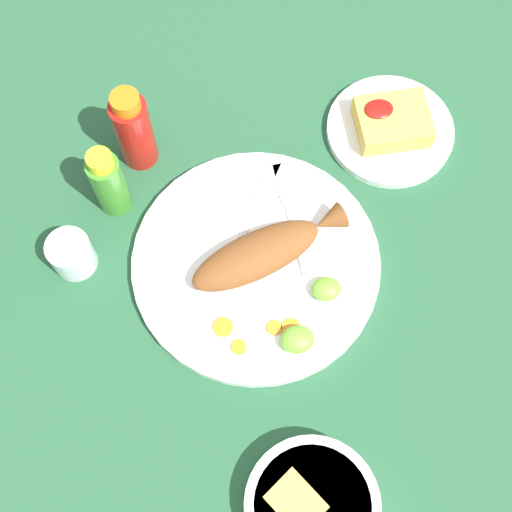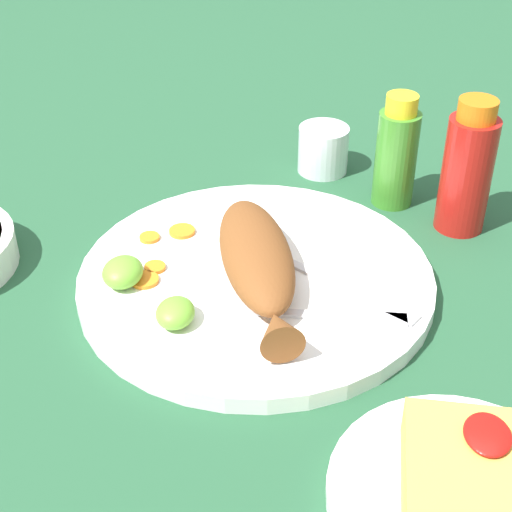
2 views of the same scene
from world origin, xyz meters
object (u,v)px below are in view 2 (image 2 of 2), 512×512
(hot_sauce_bottle_red, at_px, (467,170))
(hot_sauce_bottle_green, at_px, (396,154))
(salt_cup, at_px, (323,152))
(fried_fish, at_px, (258,261))
(fork_far, at_px, (322,315))
(main_plate, at_px, (256,279))
(side_plate_fries, at_px, (461,498))
(fork_near, at_px, (346,289))

(hot_sauce_bottle_red, height_order, hot_sauce_bottle_green, hot_sauce_bottle_red)
(salt_cup, bearing_deg, fried_fish, 170.67)
(hot_sauce_bottle_red, bearing_deg, fork_far, 146.15)
(salt_cup, bearing_deg, main_plate, 169.46)
(fried_fish, xyz_separation_m, salt_cup, (0.27, -0.04, -0.01))
(fried_fish, bearing_deg, main_plate, -0.00)
(fork_far, distance_m, salt_cup, 0.32)
(salt_cup, relative_size, side_plate_fries, 0.32)
(main_plate, height_order, hot_sauce_bottle_green, hot_sauce_bottle_green)
(hot_sauce_bottle_green, bearing_deg, main_plate, 144.68)
(main_plate, height_order, salt_cup, salt_cup)
(fork_near, distance_m, salt_cup, 0.28)
(fried_fish, relative_size, salt_cup, 3.84)
(hot_sauce_bottle_green, relative_size, salt_cup, 2.15)
(main_plate, xyz_separation_m, side_plate_fries, (-0.25, -0.19, -0.00))
(fried_fish, relative_size, fork_near, 1.49)
(hot_sauce_bottle_green, xyz_separation_m, salt_cup, (0.07, 0.09, -0.04))
(fork_far, bearing_deg, hot_sauce_bottle_red, 53.37)
(main_plate, bearing_deg, fork_near, -100.55)
(fried_fish, relative_size, fork_far, 1.32)
(hot_sauce_bottle_red, bearing_deg, hot_sauce_bottle_green, 59.37)
(fried_fish, height_order, salt_cup, fried_fish)
(main_plate, xyz_separation_m, fork_far, (-0.06, -0.07, 0.01))
(fork_near, relative_size, salt_cup, 2.59)
(hot_sauce_bottle_red, bearing_deg, fork_near, 143.73)
(hot_sauce_bottle_green, bearing_deg, fork_near, 167.87)
(hot_sauce_bottle_green, bearing_deg, side_plate_fries, -173.18)
(salt_cup, height_order, side_plate_fries, salt_cup)
(fried_fish, xyz_separation_m, fork_near, (-0.01, -0.09, -0.02))
(fried_fish, bearing_deg, side_plate_fries, -159.31)
(fried_fish, height_order, fork_near, fried_fish)
(main_plate, relative_size, fried_fish, 1.48)
(main_plate, bearing_deg, hot_sauce_bottle_red, -55.17)
(hot_sauce_bottle_red, distance_m, hot_sauce_bottle_green, 0.09)
(fried_fish, distance_m, side_plate_fries, 0.30)
(fork_near, xyz_separation_m, fork_far, (-0.05, 0.02, 0.00))
(side_plate_fries, bearing_deg, hot_sauce_bottle_red, -3.43)
(main_plate, height_order, side_plate_fries, main_plate)
(fried_fish, xyz_separation_m, hot_sauce_bottle_green, (0.21, -0.13, 0.02))
(fried_fish, xyz_separation_m, hot_sauce_bottle_red, (0.16, -0.21, 0.03))
(salt_cup, bearing_deg, fork_near, -171.13)
(main_plate, distance_m, fork_far, 0.10)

